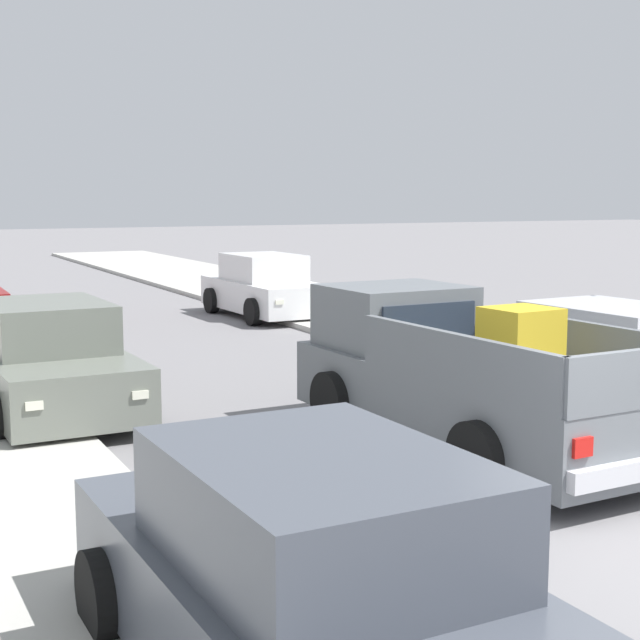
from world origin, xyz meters
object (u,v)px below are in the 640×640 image
object	(u,v)px
pickup_truck	(459,380)
car_left_far	(49,362)
car_left_near	(265,288)
car_right_near	(616,368)
car_right_mid	(313,588)

from	to	relation	value
pickup_truck	car_left_far	xyz separation A→B (m)	(-4.06, 3.82, -0.08)
car_left_near	car_right_near	size ratio (longest dim) A/B	0.99
car_right_near	car_right_mid	world-z (taller)	same
car_right_near	car_right_mid	distance (m)	7.93
pickup_truck	car_right_near	xyz separation A→B (m)	(2.54, 0.04, -0.08)
car_right_near	car_right_mid	size ratio (longest dim) A/B	1.01
pickup_truck	car_right_near	distance (m)	2.54
car_right_mid	pickup_truck	bearing A→B (deg)	46.75
car_right_near	car_left_near	bearing A→B (deg)	89.69
pickup_truck	car_left_far	size ratio (longest dim) A/B	1.23
pickup_truck	car_left_near	world-z (taller)	pickup_truck
pickup_truck	car_right_mid	bearing A→B (deg)	-133.25
pickup_truck	car_right_near	world-z (taller)	pickup_truck
pickup_truck	car_right_mid	size ratio (longest dim) A/B	1.23
car_right_near	car_right_mid	bearing A→B (deg)	-146.56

